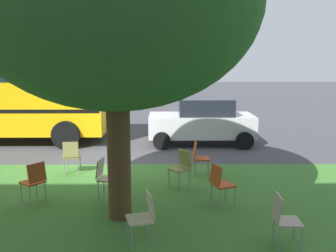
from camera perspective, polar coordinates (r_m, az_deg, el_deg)
ground at (r=11.04m, az=-8.98°, el=-5.64°), size 80.00×80.00×0.00m
grass_verge at (r=8.05m, az=-12.34°, el=-11.82°), size 48.00×6.00×0.01m
street_tree at (r=6.82m, az=-8.16°, el=18.29°), size 5.13×5.13×5.87m
chair_0 at (r=6.18m, az=-3.74°, el=-13.42°), size 0.52×0.51×0.88m
chair_1 at (r=7.75m, az=8.06°, el=-8.50°), size 0.54×0.54×0.88m
chair_2 at (r=10.11m, az=-14.70°, el=-4.29°), size 0.45×0.45×0.88m
chair_3 at (r=9.69m, az=4.81°, el=-4.60°), size 0.43×0.42×0.88m
chair_5 at (r=6.33m, az=17.40°, el=-13.28°), size 0.44×0.44×0.88m
chair_6 at (r=8.19m, az=-9.73°, el=-7.51°), size 0.49×0.48×0.88m
chair_7 at (r=8.31m, az=-19.98°, el=-7.73°), size 0.59×0.58×0.88m
chair_9 at (r=8.80m, az=2.13°, el=-6.11°), size 0.59×0.58×0.88m
parked_car at (r=13.22m, az=5.30°, el=0.80°), size 3.70×1.92×1.65m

